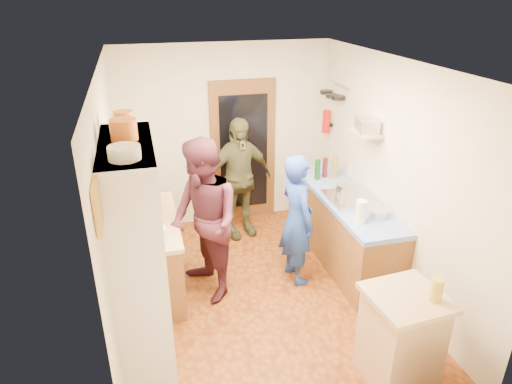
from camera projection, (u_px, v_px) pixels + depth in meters
name	position (u px, v px, depth m)	size (l,w,h in m)	color
floor	(263.00, 294.00, 5.30)	(3.00, 4.00, 0.02)	brown
ceiling	(264.00, 63.00, 4.22)	(3.00, 4.00, 0.02)	silver
wall_back	(226.00, 136.00, 6.53)	(3.00, 0.02, 2.60)	beige
wall_front	(346.00, 314.00, 2.99)	(3.00, 0.02, 2.60)	beige
wall_left	(113.00, 208.00, 4.41)	(0.02, 4.00, 2.60)	beige
wall_right	(393.00, 178.00, 5.12)	(0.02, 4.00, 2.60)	beige
door_frame	(243.00, 152.00, 6.66)	(0.95, 0.06, 2.10)	brown
door_glass	(244.00, 153.00, 6.63)	(0.70, 0.02, 1.70)	black
hutch_body	(140.00, 268.00, 3.84)	(0.40, 1.20, 2.20)	white
hutch_top_shelf	(125.00, 146.00, 3.39)	(0.40, 1.14, 0.04)	white
plate_stack	(124.00, 153.00, 3.05)	(0.22, 0.22, 0.09)	white
orange_pot_a	(124.00, 130.00, 3.42)	(0.20, 0.20, 0.16)	orange
orange_pot_b	(124.00, 120.00, 3.71)	(0.16, 0.16, 0.14)	orange
left_counter_base	(152.00, 257.00, 5.24)	(0.60, 1.40, 0.85)	brown
left_counter_top	(148.00, 222.00, 5.05)	(0.64, 1.44, 0.05)	tan
toaster	(155.00, 236.00, 4.56)	(0.22, 0.15, 0.16)	white
kettle	(143.00, 219.00, 4.87)	(0.16, 0.16, 0.18)	white
orange_bowl	(154.00, 208.00, 5.22)	(0.18, 0.18, 0.08)	orange
chopping_board	(147.00, 197.00, 5.56)	(0.30, 0.22, 0.03)	tan
right_counter_base	(342.00, 229.00, 5.85)	(0.60, 2.20, 0.84)	brown
right_counter_top	(345.00, 197.00, 5.66)	(0.62, 2.22, 0.06)	#053DC0
hob	(350.00, 198.00, 5.52)	(0.55, 0.58, 0.04)	silver
pot_on_hob	(344.00, 189.00, 5.55)	(0.20, 0.20, 0.13)	silver
bottle_a	(317.00, 169.00, 6.06)	(0.07, 0.07, 0.28)	#143F14
bottle_b	(325.00, 168.00, 6.13)	(0.07, 0.07, 0.27)	#591419
bottle_c	(335.00, 167.00, 6.12)	(0.08, 0.08, 0.30)	olive
paper_towel	(361.00, 211.00, 4.95)	(0.12, 0.12, 0.26)	white
mixing_bowl	(377.00, 213.00, 5.11)	(0.23, 0.23, 0.09)	silver
island_base	(400.00, 340.00, 3.99)	(0.55, 0.55, 0.86)	tan
island_top	(407.00, 298.00, 3.81)	(0.62, 0.62, 0.05)	tan
cutting_board	(398.00, 295.00, 3.83)	(0.35, 0.28, 0.02)	white
oil_jar	(437.00, 289.00, 3.71)	(0.10, 0.10, 0.20)	#AD9E2D
pan_rail	(337.00, 85.00, 6.14)	(0.02, 0.02, 0.65)	silver
pan_hang_a	(338.00, 98.00, 6.02)	(0.18, 0.18, 0.05)	black
pan_hang_b	(332.00, 96.00, 6.21)	(0.16, 0.16, 0.05)	black
pan_hang_c	(326.00, 92.00, 6.38)	(0.17, 0.17, 0.05)	black
wall_shelf	(366.00, 133.00, 5.31)	(0.26, 0.42, 0.03)	tan
radio	(367.00, 126.00, 5.28)	(0.22, 0.30, 0.15)	silver
ext_bracket	(330.00, 125.00, 6.54)	(0.06, 0.10, 0.04)	black
fire_extinguisher	(326.00, 121.00, 6.51)	(0.11, 0.11, 0.32)	red
picture_frame	(97.00, 207.00, 2.74)	(0.03, 0.25, 0.30)	gold
person_hob	(300.00, 220.00, 5.27)	(0.58, 0.38, 1.59)	#1F3DA1
person_left	(205.00, 220.00, 5.00)	(0.90, 0.70, 1.86)	#431B27
person_back	(239.00, 179.00, 6.25)	(1.00, 0.42, 1.71)	#414126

